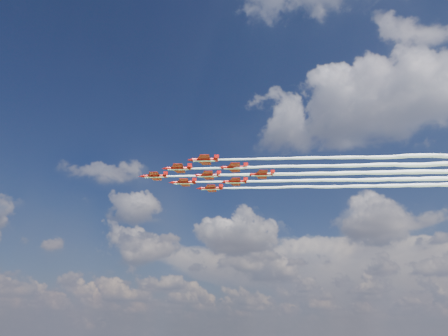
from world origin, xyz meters
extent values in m
cylinder|color=#A20C09|center=(-24.44, -4.54, 88.09)|extent=(7.29, 4.78, 1.07)
cone|color=#A20C09|center=(-28.67, -6.95, 88.09)|extent=(2.22, 1.89, 1.07)
cone|color=#A20C09|center=(-20.47, -2.28, 88.09)|extent=(1.75, 1.57, 0.97)
ellipsoid|color=black|center=(-26.14, -5.50, 88.53)|extent=(2.20, 1.77, 0.70)
cube|color=#A20C09|center=(-24.02, -4.30, 88.04)|extent=(7.13, 9.32, 0.14)
cube|color=#A20C09|center=(-21.06, -2.62, 88.09)|extent=(2.92, 3.72, 0.12)
cube|color=#A20C09|center=(-20.89, -2.52, 88.97)|extent=(1.42, 0.89, 1.75)
cube|color=white|center=(-24.44, -4.54, 87.61)|extent=(6.77, 4.37, 0.12)
cylinder|color=#A20C09|center=(-12.29, -6.19, 88.09)|extent=(7.29, 4.78, 1.07)
cone|color=#A20C09|center=(-16.51, -8.59, 88.09)|extent=(2.22, 1.89, 1.07)
cone|color=#A20C09|center=(-8.31, -3.93, 88.09)|extent=(1.75, 1.57, 0.97)
ellipsoid|color=black|center=(-13.98, -7.15, 88.53)|extent=(2.20, 1.77, 0.70)
cube|color=#A20C09|center=(-11.86, -5.95, 88.04)|extent=(7.13, 9.32, 0.14)
cube|color=#A20C09|center=(-8.91, -4.26, 88.09)|extent=(2.92, 3.72, 0.12)
cube|color=#A20C09|center=(-8.74, -4.17, 88.97)|extent=(1.42, 0.89, 1.75)
cube|color=white|center=(-12.29, -6.19, 87.61)|extent=(6.77, 4.37, 0.12)
cylinder|color=#A20C09|center=(-19.65, 6.75, 88.09)|extent=(7.29, 4.78, 1.07)
cone|color=#A20C09|center=(-23.88, 4.35, 88.09)|extent=(2.22, 1.89, 1.07)
cone|color=#A20C09|center=(-15.68, 9.01, 88.09)|extent=(1.75, 1.57, 0.97)
ellipsoid|color=black|center=(-21.34, 5.79, 88.53)|extent=(2.20, 1.77, 0.70)
cube|color=#A20C09|center=(-19.23, 6.99, 88.04)|extent=(7.13, 9.32, 0.14)
cube|color=#A20C09|center=(-16.27, 8.68, 88.09)|extent=(2.92, 3.72, 0.12)
cube|color=#A20C09|center=(-16.10, 8.77, 88.97)|extent=(1.42, 0.89, 1.75)
cube|color=white|center=(-19.65, 6.75, 87.61)|extent=(6.77, 4.37, 0.12)
cylinder|color=#A20C09|center=(-0.13, -7.84, 88.09)|extent=(7.29, 4.78, 1.07)
cone|color=#A20C09|center=(-4.36, -10.24, 88.09)|extent=(2.22, 1.89, 1.07)
cone|color=#A20C09|center=(3.84, -5.57, 88.09)|extent=(1.75, 1.57, 0.97)
ellipsoid|color=black|center=(-1.82, -8.80, 88.53)|extent=(2.20, 1.77, 0.70)
cube|color=#A20C09|center=(0.29, -7.60, 88.04)|extent=(7.13, 9.32, 0.14)
cube|color=#A20C09|center=(3.25, -5.91, 88.09)|extent=(2.92, 3.72, 0.12)
cube|color=#A20C09|center=(3.42, -5.82, 88.97)|extent=(1.42, 0.89, 1.75)
cube|color=white|center=(-0.13, -7.84, 87.61)|extent=(6.77, 4.37, 0.12)
cylinder|color=#A20C09|center=(-7.50, 5.10, 88.09)|extent=(7.29, 4.78, 1.07)
cone|color=#A20C09|center=(-11.72, 2.70, 88.09)|extent=(2.22, 1.89, 1.07)
cone|color=#A20C09|center=(-3.52, 7.37, 88.09)|extent=(1.75, 1.57, 0.97)
ellipsoid|color=black|center=(-9.19, 4.14, 88.53)|extent=(2.20, 1.77, 0.70)
cube|color=#A20C09|center=(-7.07, 5.35, 88.04)|extent=(7.13, 9.32, 0.14)
cube|color=#A20C09|center=(-4.11, 7.03, 88.09)|extent=(2.92, 3.72, 0.12)
cube|color=#A20C09|center=(-3.94, 7.13, 88.97)|extent=(1.42, 0.89, 1.75)
cube|color=white|center=(-7.50, 5.10, 87.61)|extent=(6.77, 4.37, 0.12)
cylinder|color=#A20C09|center=(-14.86, 18.05, 88.09)|extent=(7.29, 4.78, 1.07)
cone|color=#A20C09|center=(-19.09, 15.64, 88.09)|extent=(2.22, 1.89, 1.07)
cone|color=#A20C09|center=(-10.89, 20.31, 88.09)|extent=(1.75, 1.57, 0.97)
ellipsoid|color=black|center=(-16.55, 17.08, 88.53)|extent=(2.20, 1.77, 0.70)
cube|color=#A20C09|center=(-14.44, 18.29, 88.04)|extent=(7.13, 9.32, 0.14)
cube|color=#A20C09|center=(-11.48, 19.97, 88.09)|extent=(2.92, 3.72, 0.12)
cube|color=#A20C09|center=(-11.31, 20.07, 88.97)|extent=(1.42, 0.89, 1.75)
cube|color=white|center=(-14.86, 18.05, 87.61)|extent=(6.77, 4.37, 0.12)
cylinder|color=#A20C09|center=(4.66, 3.46, 88.09)|extent=(7.29, 4.78, 1.07)
cone|color=#A20C09|center=(0.43, 1.05, 88.09)|extent=(2.22, 1.89, 1.07)
cone|color=#A20C09|center=(8.64, 5.72, 88.09)|extent=(1.75, 1.57, 0.97)
ellipsoid|color=black|center=(2.97, 2.50, 88.53)|extent=(2.20, 1.77, 0.70)
cube|color=#A20C09|center=(5.08, 3.70, 88.04)|extent=(7.13, 9.32, 0.14)
cube|color=#A20C09|center=(8.04, 5.38, 88.09)|extent=(2.92, 3.72, 0.12)
cube|color=#A20C09|center=(8.21, 5.48, 88.97)|extent=(1.42, 0.89, 1.75)
cube|color=white|center=(4.66, 3.46, 87.61)|extent=(6.77, 4.37, 0.12)
cylinder|color=#A20C09|center=(-2.70, 16.40, 88.09)|extent=(7.29, 4.78, 1.07)
cone|color=#A20C09|center=(-6.93, 13.99, 88.09)|extent=(2.22, 1.89, 1.07)
cone|color=#A20C09|center=(1.27, 18.66, 88.09)|extent=(1.75, 1.57, 0.97)
ellipsoid|color=black|center=(-4.39, 15.44, 88.53)|extent=(2.20, 1.77, 0.70)
cube|color=#A20C09|center=(-2.28, 16.64, 88.04)|extent=(7.13, 9.32, 0.14)
cube|color=#A20C09|center=(0.68, 18.32, 88.09)|extent=(2.92, 3.72, 0.12)
cube|color=#A20C09|center=(0.85, 18.42, 88.97)|extent=(1.42, 0.89, 1.75)
cube|color=white|center=(-2.70, 16.40, 87.61)|extent=(6.77, 4.37, 0.12)
cylinder|color=#A20C09|center=(9.45, 14.75, 88.09)|extent=(7.29, 4.78, 1.07)
cone|color=#A20C09|center=(5.23, 12.35, 88.09)|extent=(2.22, 1.89, 1.07)
cone|color=#A20C09|center=(13.43, 17.01, 88.09)|extent=(1.75, 1.57, 0.97)
ellipsoid|color=black|center=(7.76, 13.79, 88.53)|extent=(2.20, 1.77, 0.70)
cube|color=#A20C09|center=(9.88, 14.99, 88.04)|extent=(7.13, 9.32, 0.14)
cube|color=#A20C09|center=(12.84, 16.68, 88.09)|extent=(2.92, 3.72, 0.12)
cube|color=#A20C09|center=(13.01, 16.77, 88.97)|extent=(1.42, 0.89, 1.75)
cube|color=white|center=(9.45, 14.75, 87.61)|extent=(6.77, 4.37, 0.12)
camera|label=1|loc=(76.65, -117.46, 33.24)|focal=35.00mm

